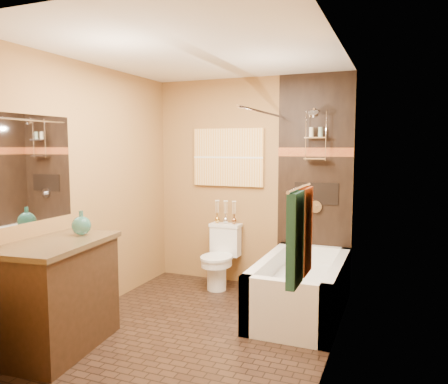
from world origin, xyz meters
The scene contains 23 objects.
floor centered at (0.00, 0.00, 0.00)m, with size 3.00×3.00×0.00m, color black.
wall_left centered at (-1.20, 0.00, 1.25)m, with size 0.02×3.00×2.50m, color olive.
wall_right centered at (1.20, 0.00, 1.25)m, with size 0.02×3.00×2.50m, color olive.
wall_back centered at (0.00, 1.50, 1.25)m, with size 2.40×0.02×2.50m, color olive.
wall_front centered at (0.00, -1.50, 1.25)m, with size 2.40×0.02×2.50m, color olive.
ceiling centered at (0.00, 0.00, 2.50)m, with size 3.00×3.00×0.00m, color silver.
alcove_tile_back centered at (0.78, 1.49, 1.25)m, with size 0.85×0.01×2.50m, color black.
alcove_tile_right centered at (1.19, 0.75, 1.25)m, with size 0.01×1.50×2.50m, color black.
mosaic_band_back centered at (0.78, 1.48, 1.62)m, with size 0.85×0.01×0.10m, color maroon.
mosaic_band_right centered at (1.18, 0.75, 1.62)m, with size 0.01×1.50×0.10m, color maroon.
alcove_niche centered at (0.80, 1.48, 1.15)m, with size 0.50×0.01×0.25m, color black.
shower_fixtures centered at (0.80, 1.38, 1.67)m, with size 0.24×0.33×1.16m.
curtain_rod centered at (0.40, 0.75, 2.02)m, with size 0.03×0.03×1.55m, color silver.
towel_bar centered at (1.15, -1.05, 1.45)m, with size 0.02×0.02×0.55m, color silver.
towel_teal centered at (1.16, -1.18, 1.18)m, with size 0.05×0.22×0.52m, color #1B4E5C.
towel_rust centered at (1.16, -0.92, 1.18)m, with size 0.05×0.22×0.52m, color #99371B.
sunset_painting centered at (-0.28, 1.48, 1.55)m, with size 0.90×0.04×0.70m, color gold.
vanity_mirror centered at (-1.19, -0.77, 1.50)m, with size 0.01×1.00×0.90m, color white.
bathtub centered at (0.80, 0.75, 0.22)m, with size 0.80×1.50×0.55m.
toilet centered at (-0.28, 1.22, 0.38)m, with size 0.38×0.56×0.74m.
vanity centered at (-0.92, -0.77, 0.46)m, with size 0.74×1.10×0.92m.
teal_bottle centered at (-0.87, -0.49, 1.02)m, with size 0.17×0.17×0.26m, color #236A62, non-canonical shape.
bud_vases centered at (-0.28, 1.39, 0.89)m, with size 0.28×0.06×0.28m.
Camera 1 is at (1.68, -3.50, 1.69)m, focal length 35.00 mm.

